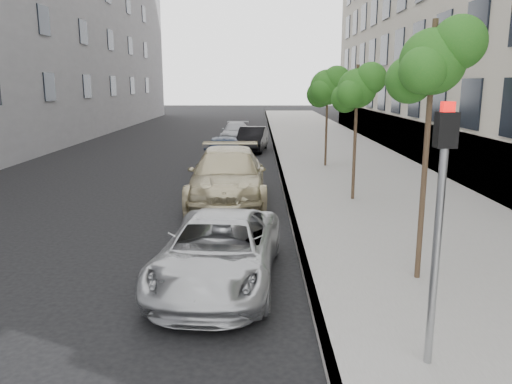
{
  "coord_description": "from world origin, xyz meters",
  "views": [
    {
      "loc": [
        0.23,
        -7.27,
        3.68
      ],
      "look_at": [
        0.19,
        2.72,
        1.5
      ],
      "focal_mm": 35.0,
      "sensor_mm": 36.0,
      "label": 1
    }
  ],
  "objects_px": {
    "suv": "(228,176)",
    "sedan_blue": "(224,153)",
    "signal_pole": "(440,207)",
    "tree_far": "(328,87)",
    "minivan": "(219,251)",
    "tree_near": "(434,62)",
    "sedan_black": "(252,139)",
    "sedan_rear": "(236,132)",
    "tree_mid": "(358,89)"
  },
  "relations": [
    {
      "from": "tree_near",
      "to": "signal_pole",
      "type": "xyz_separation_m",
      "value": [
        -0.79,
        -2.91,
        -1.81
      ]
    },
    {
      "from": "signal_pole",
      "to": "sedan_rear",
      "type": "distance_m",
      "value": 26.71
    },
    {
      "from": "tree_far",
      "to": "signal_pole",
      "type": "bearing_deg",
      "value": -92.86
    },
    {
      "from": "suv",
      "to": "sedan_black",
      "type": "distance_m",
      "value": 12.23
    },
    {
      "from": "sedan_black",
      "to": "sedan_rear",
      "type": "bearing_deg",
      "value": 110.01
    },
    {
      "from": "tree_near",
      "to": "minivan",
      "type": "distance_m",
      "value": 5.05
    },
    {
      "from": "tree_far",
      "to": "sedan_black",
      "type": "distance_m",
      "value": 7.26
    },
    {
      "from": "suv",
      "to": "sedan_blue",
      "type": "bearing_deg",
      "value": 93.49
    },
    {
      "from": "tree_mid",
      "to": "sedan_rear",
      "type": "height_order",
      "value": "tree_mid"
    },
    {
      "from": "tree_near",
      "to": "sedan_rear",
      "type": "bearing_deg",
      "value": 100.71
    },
    {
      "from": "tree_mid",
      "to": "sedan_rear",
      "type": "bearing_deg",
      "value": 104.65
    },
    {
      "from": "tree_near",
      "to": "minivan",
      "type": "height_order",
      "value": "tree_near"
    },
    {
      "from": "sedan_blue",
      "to": "suv",
      "type": "bearing_deg",
      "value": -89.3
    },
    {
      "from": "tree_mid",
      "to": "sedan_blue",
      "type": "distance_m",
      "value": 8.25
    },
    {
      "from": "tree_near",
      "to": "tree_mid",
      "type": "distance_m",
      "value": 6.52
    },
    {
      "from": "signal_pole",
      "to": "tree_far",
      "type": "bearing_deg",
      "value": 84.75
    },
    {
      "from": "tree_mid",
      "to": "signal_pole",
      "type": "xyz_separation_m",
      "value": [
        -0.8,
        -9.41,
        -1.32
      ]
    },
    {
      "from": "tree_near",
      "to": "suv",
      "type": "distance_m",
      "value": 8.31
    },
    {
      "from": "tree_near",
      "to": "sedan_black",
      "type": "height_order",
      "value": "tree_near"
    },
    {
      "from": "tree_mid",
      "to": "tree_far",
      "type": "height_order",
      "value": "tree_far"
    },
    {
      "from": "suv",
      "to": "sedan_blue",
      "type": "relative_size",
      "value": 1.35
    },
    {
      "from": "tree_near",
      "to": "signal_pole",
      "type": "relative_size",
      "value": 1.39
    },
    {
      "from": "sedan_black",
      "to": "tree_near",
      "type": "bearing_deg",
      "value": -73.28
    },
    {
      "from": "tree_mid",
      "to": "minivan",
      "type": "bearing_deg",
      "value": -120.05
    },
    {
      "from": "tree_near",
      "to": "sedan_black",
      "type": "xyz_separation_m",
      "value": [
        -3.33,
        18.79,
        -3.37
      ]
    },
    {
      "from": "minivan",
      "to": "sedan_blue",
      "type": "height_order",
      "value": "sedan_blue"
    },
    {
      "from": "suv",
      "to": "minivan",
      "type": "bearing_deg",
      "value": -89.32
    },
    {
      "from": "tree_far",
      "to": "sedan_blue",
      "type": "xyz_separation_m",
      "value": [
        -4.47,
        -0.16,
        -2.79
      ]
    },
    {
      "from": "sedan_black",
      "to": "tree_mid",
      "type": "bearing_deg",
      "value": -68.18
    },
    {
      "from": "tree_far",
      "to": "sedan_black",
      "type": "relative_size",
      "value": 1.06
    },
    {
      "from": "tree_near",
      "to": "tree_mid",
      "type": "bearing_deg",
      "value": 90.0
    },
    {
      "from": "tree_far",
      "to": "suv",
      "type": "relative_size",
      "value": 0.74
    },
    {
      "from": "tree_mid",
      "to": "signal_pole",
      "type": "height_order",
      "value": "tree_mid"
    },
    {
      "from": "tree_far",
      "to": "sedan_black",
      "type": "bearing_deg",
      "value": 119.89
    },
    {
      "from": "minivan",
      "to": "sedan_rear",
      "type": "relative_size",
      "value": 1.08
    },
    {
      "from": "signal_pole",
      "to": "suv",
      "type": "xyz_separation_m",
      "value": [
        -3.16,
        9.48,
        -1.37
      ]
    },
    {
      "from": "tree_mid",
      "to": "sedan_rear",
      "type": "xyz_separation_m",
      "value": [
        -4.44,
        17.0,
        -2.92
      ]
    },
    {
      "from": "tree_far",
      "to": "suv",
      "type": "bearing_deg",
      "value": -121.59
    },
    {
      "from": "minivan",
      "to": "sedan_black",
      "type": "distance_m",
      "value": 18.74
    },
    {
      "from": "minivan",
      "to": "sedan_rear",
      "type": "xyz_separation_m",
      "value": [
        -0.71,
        23.45,
        -0.02
      ]
    },
    {
      "from": "signal_pole",
      "to": "sedan_rear",
      "type": "relative_size",
      "value": 0.79
    },
    {
      "from": "tree_near",
      "to": "tree_far",
      "type": "relative_size",
      "value": 1.09
    },
    {
      "from": "suv",
      "to": "signal_pole",
      "type": "bearing_deg",
      "value": -72.84
    },
    {
      "from": "sedan_blue",
      "to": "minivan",
      "type": "bearing_deg",
      "value": -90.74
    },
    {
      "from": "tree_near",
      "to": "tree_far",
      "type": "xyz_separation_m",
      "value": [
        0.0,
        13.0,
        -0.5
      ]
    },
    {
      "from": "tree_mid",
      "to": "sedan_blue",
      "type": "relative_size",
      "value": 0.97
    },
    {
      "from": "tree_mid",
      "to": "signal_pole",
      "type": "relative_size",
      "value": 1.25
    },
    {
      "from": "tree_mid",
      "to": "minivan",
      "type": "distance_m",
      "value": 8.0
    },
    {
      "from": "signal_pole",
      "to": "minivan",
      "type": "relative_size",
      "value": 0.73
    },
    {
      "from": "tree_mid",
      "to": "suv",
      "type": "bearing_deg",
      "value": 178.93
    }
  ]
}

